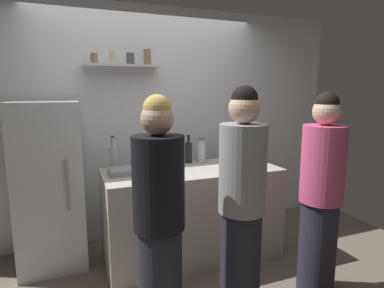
{
  "coord_description": "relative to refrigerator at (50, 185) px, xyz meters",
  "views": [
    {
      "loc": [
        -0.87,
        -2.35,
        1.67
      ],
      "look_at": [
        0.24,
        0.48,
        1.16
      ],
      "focal_mm": 29.74,
      "sensor_mm": 36.0,
      "label": 1
    }
  ],
  "objects": [
    {
      "name": "ground_plane",
      "position": [
        1.06,
        -0.85,
        -0.79
      ],
      "size": [
        5.28,
        5.28,
        0.0
      ],
      "primitive_type": "plane",
      "color": "#726656"
    },
    {
      "name": "baking_pan",
      "position": [
        0.69,
        -0.31,
        0.15
      ],
      "size": [
        0.34,
        0.24,
        0.05
      ],
      "primitive_type": "cube",
      "color": "gray",
      "rests_on": "counter"
    },
    {
      "name": "refrigerator",
      "position": [
        0.0,
        0.0,
        0.0
      ],
      "size": [
        0.6,
        0.64,
        1.58
      ],
      "color": "silver",
      "rests_on": "ground"
    },
    {
      "name": "person_grey_hoodie",
      "position": [
        1.33,
        -1.28,
        0.06
      ],
      "size": [
        0.34,
        0.34,
        1.71
      ],
      "rotation": [
        0.0,
        0.0,
        5.72
      ],
      "color": "#262633",
      "rests_on": "ground"
    },
    {
      "name": "utensil_holder",
      "position": [
        1.92,
        -0.41,
        0.18
      ],
      "size": [
        0.11,
        0.11,
        0.22
      ],
      "color": "#B2B2B7",
      "rests_on": "counter"
    },
    {
      "name": "wine_bottle_dark_glass",
      "position": [
        1.38,
        -0.08,
        0.24
      ],
      "size": [
        0.07,
        0.07,
        0.32
      ],
      "color": "black",
      "rests_on": "counter"
    },
    {
      "name": "wine_bottle_pale_glass",
      "position": [
        0.59,
        -0.09,
        0.25
      ],
      "size": [
        0.08,
        0.08,
        0.33
      ],
      "color": "#B2BFB2",
      "rests_on": "counter"
    },
    {
      "name": "person_blonde",
      "position": [
        0.72,
        -1.27,
        0.03
      ],
      "size": [
        0.34,
        0.34,
        1.65
      ],
      "rotation": [
        0.0,
        0.0,
        0.77
      ],
      "color": "#262633",
      "rests_on": "ground"
    },
    {
      "name": "water_bottle_plastic",
      "position": [
        1.5,
        -0.13,
        0.24
      ],
      "size": [
        0.09,
        0.09,
        0.27
      ],
      "color": "silver",
      "rests_on": "counter"
    },
    {
      "name": "counter",
      "position": [
        1.31,
        -0.37,
        -0.33
      ],
      "size": [
        1.71,
        0.73,
        0.91
      ],
      "primitive_type": "cube",
      "color": "#B7B2A8",
      "rests_on": "ground"
    },
    {
      "name": "person_pink_top",
      "position": [
        2.07,
        -1.28,
        0.04
      ],
      "size": [
        0.34,
        0.34,
        1.67
      ],
      "rotation": [
        0.0,
        0.0,
        1.87
      ],
      "color": "#262633",
      "rests_on": "ground"
    },
    {
      "name": "back_wall_assembly",
      "position": [
        1.06,
        0.4,
        0.51
      ],
      "size": [
        4.8,
        0.32,
        2.6
      ],
      "color": "white",
      "rests_on": "ground"
    }
  ]
}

